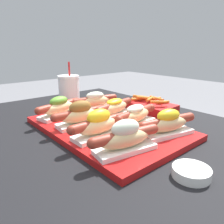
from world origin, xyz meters
The scene contains 12 objects.
serving_tray centered at (-0.06, 0.01, 0.74)m, with size 0.50×0.34×0.02m.
hot_dog_0 centered at (-0.24, -0.07, 0.79)m, with size 0.09×0.19×0.07m.
hot_dog_1 centered at (-0.11, -0.06, 0.79)m, with size 0.07×0.20×0.08m.
hot_dog_2 centered at (0.00, -0.07, 0.79)m, with size 0.06×0.20×0.08m.
hot_dog_3 centered at (0.11, -0.08, 0.79)m, with size 0.09×0.20×0.08m.
hot_dog_4 centered at (-0.23, 0.09, 0.79)m, with size 0.09×0.20×0.07m.
hot_dog_5 centered at (-0.11, 0.09, 0.78)m, with size 0.09×0.20×0.07m.
hot_dog_6 centered at (0.00, 0.07, 0.78)m, with size 0.08×0.20×0.07m.
hot_dog_7 centered at (0.12, 0.09, 0.79)m, with size 0.09×0.19×0.08m.
sauce_bowl centered at (0.26, -0.03, 0.74)m, with size 0.08×0.08×0.02m.
drink_cup centered at (-0.40, 0.07, 0.80)m, with size 0.09×0.09×0.20m.
fries_basket centered at (-0.11, 0.28, 0.75)m, with size 0.20×0.13×0.06m.
Camera 1 is at (0.46, -0.41, 0.99)m, focal length 35.00 mm.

